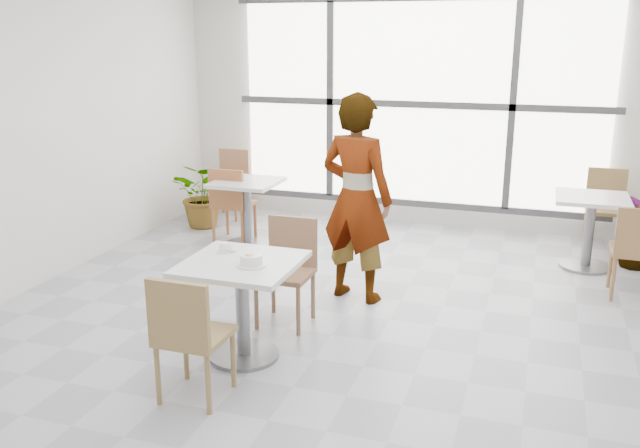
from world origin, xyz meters
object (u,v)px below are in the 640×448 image
(bg_table_left, at_px, (247,204))
(bg_chair_left_near, at_px, (231,200))
(chair_near, at_px, (188,331))
(chair_far, at_px, (288,263))
(bg_chair_left_far, at_px, (231,178))
(oatmeal_bowl, at_px, (251,260))
(bg_table_right, at_px, (590,222))
(plant_right, at_px, (638,233))
(bg_chair_right_far, at_px, (605,202))
(plant_left, at_px, (205,195))
(main_table, at_px, (242,291))
(bg_chair_right_near, at_px, (638,247))
(person, at_px, (357,199))
(coffee_cup, at_px, (225,248))

(bg_table_left, bearing_deg, bg_chair_left_near, 165.36)
(chair_near, xyz_separation_m, chair_far, (0.13, 1.44, 0.00))
(chair_far, relative_size, bg_chair_left_far, 1.00)
(oatmeal_bowl, bearing_deg, bg_table_right, 51.56)
(oatmeal_bowl, xyz_separation_m, plant_right, (2.86, 3.18, -0.43))
(bg_chair_right_far, relative_size, plant_left, 1.08)
(chair_far, distance_m, bg_chair_left_near, 2.32)
(oatmeal_bowl, distance_m, bg_chair_right_far, 4.66)
(bg_table_right, bearing_deg, bg_table_left, -173.55)
(bg_chair_right_far, bearing_deg, bg_table_right, -103.16)
(bg_chair_left_far, bearing_deg, plant_left, -97.96)
(chair_far, distance_m, plant_right, 3.75)
(main_table, bearing_deg, oatmeal_bowl, -30.89)
(bg_chair_left_far, bearing_deg, oatmeal_bowl, -62.40)
(oatmeal_bowl, relative_size, plant_right, 0.29)
(bg_chair_right_near, bearing_deg, plant_left, -11.15)
(bg_table_right, distance_m, bg_chair_left_near, 3.85)
(plant_left, distance_m, plant_right, 4.90)
(person, height_order, bg_table_right, person)
(oatmeal_bowl, bearing_deg, plant_right, 48.03)
(plant_right, bearing_deg, chair_far, -140.67)
(main_table, bearing_deg, plant_right, 46.39)
(bg_chair_right_far, bearing_deg, chair_far, -130.60)
(main_table, height_order, plant_right, main_table)
(bg_chair_left_near, bearing_deg, coffee_cup, 114.94)
(person, height_order, plant_right, person)
(bg_chair_left_near, height_order, bg_chair_left_far, same)
(person, bearing_deg, bg_table_right, -129.05)
(bg_table_left, height_order, plant_left, plant_left)
(oatmeal_bowl, bearing_deg, bg_table_left, 115.11)
(bg_table_right, bearing_deg, bg_chair_left_near, -174.81)
(bg_chair_right_near, height_order, bg_chair_right_far, same)
(person, xyz_separation_m, bg_table_right, (2.03, 1.54, -0.44))
(chair_far, xyz_separation_m, bg_chair_right_far, (2.62, 3.06, 0.00))
(person, height_order, plant_left, person)
(chair_far, relative_size, coffee_cup, 5.47)
(bg_table_right, bearing_deg, bg_chair_left_far, 170.42)
(bg_table_right, xyz_separation_m, bg_chair_right_far, (0.20, 0.86, 0.01))
(main_table, bearing_deg, chair_near, -94.93)
(chair_near, xyz_separation_m, plant_left, (-1.87, 3.77, -0.10))
(main_table, bearing_deg, bg_chair_left_far, 116.69)
(bg_table_right, relative_size, bg_chair_right_far, 0.86)
(bg_table_left, height_order, bg_chair_right_far, bg_chair_right_far)
(chair_near, height_order, bg_chair_left_far, same)
(bg_table_right, bearing_deg, bg_chair_right_near, -65.75)
(person, height_order, bg_chair_right_near, person)
(chair_far, xyz_separation_m, person, (0.39, 0.66, 0.42))
(bg_chair_left_near, bearing_deg, person, 146.59)
(bg_chair_right_far, bearing_deg, chair_near, -121.50)
(bg_chair_right_near, xyz_separation_m, bg_chair_right_far, (-0.16, 1.66, 0.00))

